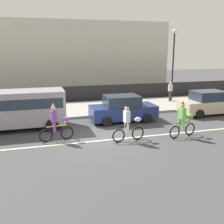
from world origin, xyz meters
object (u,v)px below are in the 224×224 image
parked_van_grey (20,107)px  parked_car_beige (209,103)px  street_lamp_post (174,55)px  pedestrian_onlooker (170,91)px  parked_car_navy (123,109)px  parade_cyclist_lime (183,121)px  parade_cyclist_purple (56,124)px  parade_cyclist_zebra (129,125)px

parked_van_grey → parked_car_beige: 12.33m
street_lamp_post → pedestrian_onlooker: bearing=-138.7°
street_lamp_post → pedestrian_onlooker: (-0.25, -0.22, -2.97)m
parked_car_navy → parked_car_beige: 6.29m
parade_cyclist_lime → parked_car_beige: 5.74m
parked_car_navy → street_lamp_post: (5.92, 4.65, 3.21)m
parade_cyclist_purple → parade_cyclist_lime: same height
parade_cyclist_lime → parked_car_beige: parade_cyclist_lime is taller
parade_cyclist_purple → parade_cyclist_zebra: 3.54m
parked_van_grey → parked_car_beige: size_ratio=1.22×
parade_cyclist_zebra → parked_car_navy: parade_cyclist_zebra is taller
parked_car_beige → street_lamp_post: size_ratio=0.70×
parked_car_navy → parked_car_beige: same height
parade_cyclist_zebra → parked_car_navy: bearing=76.2°
parade_cyclist_zebra → parked_car_navy: 3.68m
parked_car_beige → street_lamp_post: (-0.37, 4.57, 3.21)m
parked_car_beige → parked_car_navy: bearing=-179.3°
pedestrian_onlooker → parade_cyclist_lime: bearing=-114.1°
parked_car_beige → pedestrian_onlooker: (-0.62, 4.35, 0.23)m
parked_car_beige → parked_van_grey: bearing=-179.8°
parade_cyclist_zebra → parade_cyclist_lime: bearing=-3.4°
parade_cyclist_zebra → parade_cyclist_lime: 2.90m
parked_car_beige → parade_cyclist_lime: bearing=-138.1°
parade_cyclist_lime → parked_van_grey: bearing=154.8°
parade_cyclist_purple → street_lamp_post: bearing=35.2°
parade_cyclist_lime → parade_cyclist_zebra: bearing=176.6°
parade_cyclist_purple → parked_car_navy: 4.97m
parade_cyclist_purple → parked_van_grey: (-1.76, 2.58, 0.44)m
parked_car_beige → pedestrian_onlooker: 4.40m
parade_cyclist_zebra → pedestrian_onlooker: size_ratio=1.19×
parked_van_grey → pedestrian_onlooker: size_ratio=3.09×
parked_car_navy → street_lamp_post: street_lamp_post is taller
parade_cyclist_lime → parked_van_grey: 8.90m
parade_cyclist_zebra → parade_cyclist_lime: size_ratio=1.00×
parade_cyclist_lime → street_lamp_post: (3.90, 8.40, 3.15)m
street_lamp_post → pedestrian_onlooker: street_lamp_post is taller
parade_cyclist_zebra → parked_car_beige: 8.05m
parade_cyclist_zebra → parked_van_grey: size_ratio=0.38×
parade_cyclist_lime → parked_car_navy: 4.26m
pedestrian_onlooker → parade_cyclist_zebra: bearing=-129.3°
parade_cyclist_purple → parade_cyclist_lime: bearing=-10.9°
parked_van_grey → parade_cyclist_lime: bearing=-25.2°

